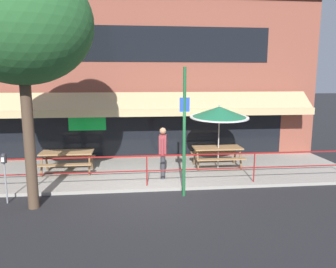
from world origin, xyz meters
TOP-DOWN VIEW (x-y plane):
  - ground_plane at (0.00, 0.00)m, footprint 120.00×120.00m
  - patio_deck at (0.00, 2.00)m, footprint 15.00×4.00m
  - restaurant_building at (0.00, 4.22)m, footprint 15.00×1.60m
  - patio_railing at (0.00, 0.30)m, footprint 13.84×0.04m
  - picnic_table_left at (-2.73, 2.02)m, footprint 1.80×1.42m
  - picnic_table_centre at (2.73, 2.20)m, footprint 1.80×1.42m
  - patio_umbrella_centre at (2.73, 2.05)m, footprint 2.14×2.14m
  - pedestrian_walking at (0.57, 1.04)m, footprint 0.30×0.61m
  - parking_meter_near at (-3.90, -0.49)m, footprint 0.15×0.16m
  - street_sign_pole at (1.04, -0.45)m, footprint 0.28×0.09m
  - street_tree_curbside at (-2.97, -0.97)m, footprint 3.52×3.16m

SIDE VIEW (x-z plane):
  - ground_plane at x=0.00m, z-range 0.00..0.00m
  - patio_deck at x=0.00m, z-range 0.00..0.10m
  - picnic_table_left at x=-2.73m, z-range 0.33..1.08m
  - picnic_table_centre at x=2.73m, z-range 0.33..1.08m
  - patio_railing at x=0.00m, z-range 0.32..1.28m
  - pedestrian_walking at x=0.57m, z-range 0.20..1.91m
  - parking_meter_near at x=-3.90m, z-range 0.44..1.86m
  - street_sign_pole at x=1.04m, z-range 0.06..3.78m
  - patio_umbrella_centre at x=2.73m, z-range 0.99..3.37m
  - restaurant_building at x=0.00m, z-range -0.02..6.79m
  - street_tree_curbside at x=-2.97m, z-range 1.54..8.29m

